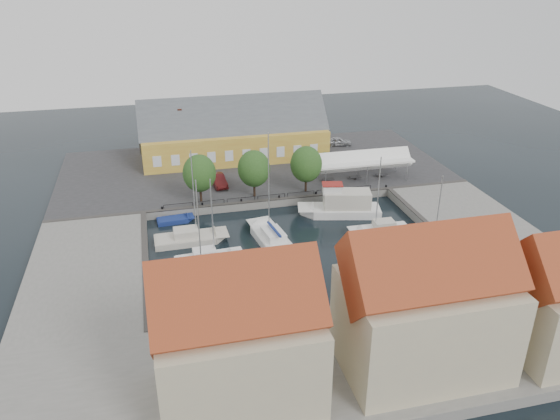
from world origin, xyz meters
name	(u,v)px	position (x,y,z in m)	size (l,w,h in m)	color
ground	(292,244)	(0.00, 0.00, 0.00)	(140.00, 140.00, 0.00)	black
north_quay	(253,170)	(0.00, 23.00, 0.50)	(56.00, 26.00, 1.00)	#2D2D30
west_quay	(88,273)	(-22.00, -2.00, 0.50)	(12.00, 24.00, 1.00)	slate
east_quay	(476,227)	(22.00, -2.00, 0.50)	(12.00, 24.00, 1.00)	slate
south_bank	(360,361)	(0.00, -21.00, 0.50)	(56.00, 14.00, 1.00)	slate
quay_edge_fittings	(283,218)	(0.02, 4.75, 1.06)	(56.00, 24.72, 0.40)	#383533
warehouse	(230,135)	(-2.60, 28.36, 4.43)	(28.56, 14.00, 9.55)	gold
tent_canopy	(363,161)	(14.00, 14.50, 3.68)	(14.00, 4.00, 2.83)	white
quay_trees	(254,169)	(-2.00, 12.00, 4.88)	(18.20, 4.20, 6.30)	black
car_silver	(338,141)	(15.70, 29.50, 1.73)	(1.72, 4.27, 1.45)	#A6A8AD
car_red	(218,180)	(-6.09, 16.81, 1.78)	(1.66, 4.75, 1.56)	#4F1213
center_sailboat	(272,241)	(-2.23, 0.49, 0.36)	(4.25, 10.17, 13.45)	white
trawler	(342,207)	(8.08, 5.94, 1.02)	(10.79, 5.40, 5.00)	white
east_boat_b	(381,232)	(10.77, -0.08, 0.26)	(7.49, 2.66, 10.22)	white
east_boat_c	(437,254)	(14.56, -6.43, 0.26)	(2.87, 7.62, 9.70)	white
west_boat_b	(189,240)	(-11.34, 3.22, 0.26)	(8.56, 3.08, 11.52)	beige
west_boat_c	(208,260)	(-9.86, -1.98, 0.26)	(7.52, 2.78, 10.12)	white
west_boat_d	(194,284)	(-11.72, -6.18, 0.27)	(9.12, 4.55, 11.76)	white
launch_sw	(177,325)	(-13.84, -12.37, 0.09)	(4.50, 2.83, 0.98)	white
launch_nw	(175,221)	(-12.63, 8.89, 0.09)	(4.65, 2.15, 0.88)	navy
townhouses	(401,319)	(1.93, -23.24, 5.82)	(36.30, 8.50, 12.00)	tan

